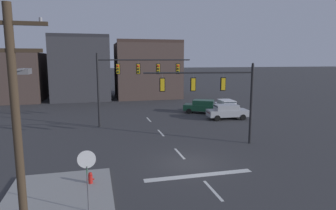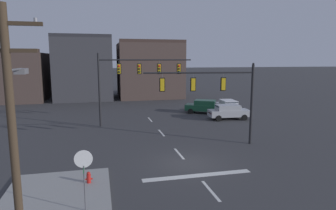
{
  "view_description": "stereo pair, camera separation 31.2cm",
  "coord_description": "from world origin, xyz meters",
  "px_view_note": "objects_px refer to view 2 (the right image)",
  "views": [
    {
      "loc": [
        -5.59,
        -16.97,
        6.58
      ],
      "look_at": [
        -0.28,
        4.21,
        3.13
      ],
      "focal_mm": 31.32,
      "sensor_mm": 36.0,
      "label": 1
    },
    {
      "loc": [
        -5.29,
        -17.05,
        6.58
      ],
      "look_at": [
        -0.28,
        4.21,
        3.13
      ],
      "focal_mm": 31.32,
      "sensor_mm": 36.0,
      "label": 2
    }
  ],
  "objects_px": {
    "signal_mast_near_side": "(216,90)",
    "signal_mast_far_side": "(131,75)",
    "fire_hydrant": "(89,179)",
    "car_lot_nearside": "(228,112)",
    "stop_sign": "(84,166)",
    "car_lot_farside": "(204,106)",
    "utility_pole": "(13,123)",
    "car_lot_middle": "(228,106)"
  },
  "relations": [
    {
      "from": "car_lot_nearside",
      "to": "utility_pole",
      "type": "distance_m",
      "value": 25.61
    },
    {
      "from": "car_lot_nearside",
      "to": "car_lot_farside",
      "type": "distance_m",
      "value": 4.28
    },
    {
      "from": "stop_sign",
      "to": "car_lot_nearside",
      "type": "relative_size",
      "value": 0.62
    },
    {
      "from": "signal_mast_near_side",
      "to": "signal_mast_far_side",
      "type": "bearing_deg",
      "value": 124.64
    },
    {
      "from": "signal_mast_far_side",
      "to": "fire_hydrant",
      "type": "bearing_deg",
      "value": -105.72
    },
    {
      "from": "signal_mast_near_side",
      "to": "car_lot_nearside",
      "type": "xyz_separation_m",
      "value": [
        5.15,
        8.75,
        -3.42
      ]
    },
    {
      "from": "signal_mast_far_side",
      "to": "car_lot_nearside",
      "type": "relative_size",
      "value": 1.96
    },
    {
      "from": "stop_sign",
      "to": "car_lot_farside",
      "type": "bearing_deg",
      "value": 58.14
    },
    {
      "from": "car_lot_nearside",
      "to": "car_lot_middle",
      "type": "xyz_separation_m",
      "value": [
        1.53,
        3.5,
        0.0
      ]
    },
    {
      "from": "signal_mast_far_side",
      "to": "car_lot_farside",
      "type": "bearing_deg",
      "value": 27.43
    },
    {
      "from": "signal_mast_near_side",
      "to": "stop_sign",
      "type": "distance_m",
      "value": 12.67
    },
    {
      "from": "signal_mast_far_side",
      "to": "car_lot_middle",
      "type": "bearing_deg",
      "value": 19.31
    },
    {
      "from": "signal_mast_near_side",
      "to": "stop_sign",
      "type": "height_order",
      "value": "signal_mast_near_side"
    },
    {
      "from": "signal_mast_far_side",
      "to": "car_lot_farside",
      "type": "relative_size",
      "value": 1.89
    },
    {
      "from": "car_lot_nearside",
      "to": "fire_hydrant",
      "type": "distance_m",
      "value": 20.22
    },
    {
      "from": "signal_mast_near_side",
      "to": "car_lot_middle",
      "type": "relative_size",
      "value": 1.83
    },
    {
      "from": "car_lot_middle",
      "to": "car_lot_farside",
      "type": "height_order",
      "value": "same"
    },
    {
      "from": "stop_sign",
      "to": "car_lot_middle",
      "type": "xyz_separation_m",
      "value": [
        16.01,
        20.56,
        -1.29
      ]
    },
    {
      "from": "signal_mast_near_side",
      "to": "utility_pole",
      "type": "xyz_separation_m",
      "value": [
        -11.28,
        -10.54,
        0.29
      ]
    },
    {
      "from": "signal_mast_near_side",
      "to": "utility_pole",
      "type": "bearing_deg",
      "value": -136.95
    },
    {
      "from": "car_lot_nearside",
      "to": "utility_pole",
      "type": "relative_size",
      "value": 0.55
    },
    {
      "from": "signal_mast_far_side",
      "to": "fire_hydrant",
      "type": "relative_size",
      "value": 11.91
    },
    {
      "from": "signal_mast_far_side",
      "to": "stop_sign",
      "type": "xyz_separation_m",
      "value": [
        -3.81,
        -16.28,
        -2.9
      ]
    },
    {
      "from": "stop_sign",
      "to": "utility_pole",
      "type": "height_order",
      "value": "utility_pole"
    },
    {
      "from": "car_lot_farside",
      "to": "fire_hydrant",
      "type": "height_order",
      "value": "car_lot_farside"
    },
    {
      "from": "fire_hydrant",
      "to": "signal_mast_far_side",
      "type": "bearing_deg",
      "value": 74.28
    },
    {
      "from": "signal_mast_far_side",
      "to": "stop_sign",
      "type": "bearing_deg",
      "value": -103.17
    },
    {
      "from": "signal_mast_near_side",
      "to": "utility_pole",
      "type": "distance_m",
      "value": 15.44
    },
    {
      "from": "signal_mast_near_side",
      "to": "stop_sign",
      "type": "xyz_separation_m",
      "value": [
        -9.32,
        -8.31,
        -2.13
      ]
    },
    {
      "from": "car_lot_middle",
      "to": "car_lot_nearside",
      "type": "bearing_deg",
      "value": -113.66
    },
    {
      "from": "utility_pole",
      "to": "car_lot_nearside",
      "type": "bearing_deg",
      "value": 49.58
    },
    {
      "from": "stop_sign",
      "to": "car_lot_middle",
      "type": "bearing_deg",
      "value": 52.09
    },
    {
      "from": "signal_mast_far_side",
      "to": "stop_sign",
      "type": "height_order",
      "value": "signal_mast_far_side"
    },
    {
      "from": "stop_sign",
      "to": "car_lot_middle",
      "type": "distance_m",
      "value": 26.09
    },
    {
      "from": "car_lot_middle",
      "to": "stop_sign",
      "type": "bearing_deg",
      "value": -127.91
    },
    {
      "from": "signal_mast_near_side",
      "to": "car_lot_farside",
      "type": "xyz_separation_m",
      "value": [
        3.81,
        12.82,
        -3.42
      ]
    },
    {
      "from": "car_lot_middle",
      "to": "signal_mast_near_side",
      "type": "bearing_deg",
      "value": -118.61
    },
    {
      "from": "signal_mast_far_side",
      "to": "fire_hydrant",
      "type": "xyz_separation_m",
      "value": [
        -3.77,
        -13.38,
        -4.72
      ]
    },
    {
      "from": "car_lot_nearside",
      "to": "car_lot_farside",
      "type": "relative_size",
      "value": 0.97
    },
    {
      "from": "car_lot_nearside",
      "to": "fire_hydrant",
      "type": "height_order",
      "value": "car_lot_nearside"
    },
    {
      "from": "stop_sign",
      "to": "car_lot_nearside",
      "type": "height_order",
      "value": "stop_sign"
    },
    {
      "from": "stop_sign",
      "to": "car_lot_farside",
      "type": "xyz_separation_m",
      "value": [
        13.13,
        21.12,
        -1.29
      ]
    }
  ]
}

